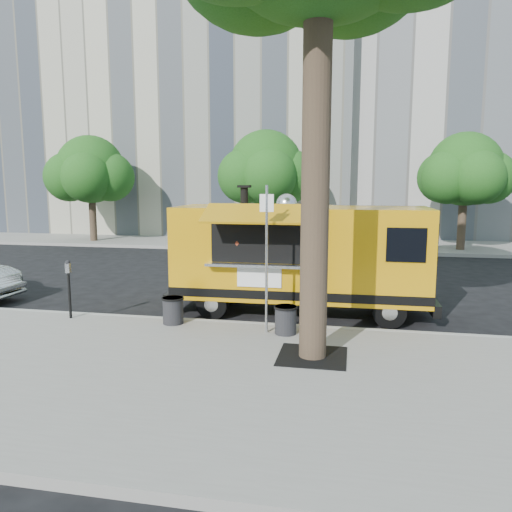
{
  "coord_description": "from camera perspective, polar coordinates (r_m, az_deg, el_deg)",
  "views": [
    {
      "loc": [
        3.26,
        -11.31,
        3.24
      ],
      "look_at": [
        1.03,
        0.0,
        1.49
      ],
      "focal_mm": 35.0,
      "sensor_mm": 36.0,
      "label": 1
    }
  ],
  "objects": [
    {
      "name": "trash_bin_left",
      "position": [
        10.22,
        3.41,
        -7.2
      ],
      "size": [
        0.48,
        0.48,
        0.57
      ],
      "color": "black",
      "rests_on": "sidewalk"
    },
    {
      "name": "curb",
      "position": [
        11.33,
        -6.07,
        -7.65
      ],
      "size": [
        60.0,
        0.14,
        0.16
      ],
      "primitive_type": "cube",
      "color": "#999993",
      "rests_on": "ground"
    },
    {
      "name": "building_mid",
      "position": [
        36.04,
        26.47,
        18.57
      ],
      "size": [
        20.0,
        14.0,
        20.0
      ],
      "primitive_type": "cube",
      "color": "#A49F99",
      "rests_on": "ground"
    },
    {
      "name": "sidewalk",
      "position": [
        8.61,
        -12.28,
        -13.16
      ],
      "size": [
        60.0,
        6.0,
        0.15
      ],
      "primitive_type": "cube",
      "color": "gray",
      "rests_on": "ground"
    },
    {
      "name": "ground",
      "position": [
        12.21,
        -4.77,
        -6.8
      ],
      "size": [
        120.0,
        120.0,
        0.0
      ],
      "primitive_type": "plane",
      "color": "black",
      "rests_on": "ground"
    },
    {
      "name": "far_tree_b",
      "position": [
        24.39,
        1.14,
        10.02
      ],
      "size": [
        3.6,
        3.6,
        5.5
      ],
      "color": "#33261C",
      "rests_on": "far_sidewalk"
    },
    {
      "name": "parking_meter",
      "position": [
        11.98,
        -20.61,
        -2.8
      ],
      "size": [
        0.11,
        0.11,
        1.33
      ],
      "color": "black",
      "rests_on": "sidewalk"
    },
    {
      "name": "tree_well",
      "position": [
        9.07,
        6.46,
        -11.31
      ],
      "size": [
        1.2,
        1.2,
        0.02
      ],
      "primitive_type": "cube",
      "color": "black",
      "rests_on": "sidewalk"
    },
    {
      "name": "building_left",
      "position": [
        36.23,
        -7.88,
        22.55
      ],
      "size": [
        22.0,
        14.0,
        24.0
      ],
      "primitive_type": "cube",
      "color": "#AEA991",
      "rests_on": "ground"
    },
    {
      "name": "food_truck",
      "position": [
        12.08,
        4.92,
        0.12
      ],
      "size": [
        6.34,
        2.97,
        3.1
      ],
      "rotation": [
        0.0,
        0.0,
        0.01
      ],
      "color": "orange",
      "rests_on": "ground"
    },
    {
      "name": "sign_post",
      "position": [
        10.0,
        1.22,
        0.62
      ],
      "size": [
        0.28,
        0.06,
        3.0
      ],
      "color": "silver",
      "rests_on": "sidewalk"
    },
    {
      "name": "far_tree_c",
      "position": [
        24.18,
        22.79,
        9.1
      ],
      "size": [
        3.24,
        3.24,
        5.21
      ],
      "color": "#33261C",
      "rests_on": "far_sidewalk"
    },
    {
      "name": "trash_bin_right",
      "position": [
        11.06,
        -9.47,
        -6.06
      ],
      "size": [
        0.48,
        0.48,
        0.58
      ],
      "color": "black",
      "rests_on": "sidewalk"
    },
    {
      "name": "far_sidewalk",
      "position": [
        25.22,
        3.67,
        1.4
      ],
      "size": [
        60.0,
        5.0,
        0.15
      ],
      "primitive_type": "cube",
      "color": "gray",
      "rests_on": "ground"
    },
    {
      "name": "far_tree_a",
      "position": [
        27.08,
        -18.39,
        9.33
      ],
      "size": [
        3.42,
        3.42,
        5.36
      ],
      "color": "#33261C",
      "rests_on": "far_sidewalk"
    }
  ]
}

